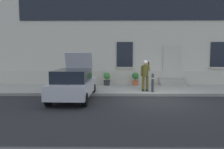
% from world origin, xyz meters
% --- Properties ---
extents(ground_plane, '(80.00, 80.00, 0.00)m').
position_xyz_m(ground_plane, '(0.00, 0.00, 0.00)').
color(ground_plane, '#232326').
extents(sidewalk, '(24.00, 3.60, 0.15)m').
position_xyz_m(sidewalk, '(0.00, 2.80, 0.07)').
color(sidewalk, '#99968E').
rests_on(sidewalk, ground).
extents(curb_edge, '(24.00, 0.12, 0.15)m').
position_xyz_m(curb_edge, '(0.00, 0.94, 0.07)').
color(curb_edge, gray).
rests_on(curb_edge, ground).
extents(building_facade, '(24.00, 1.52, 7.50)m').
position_xyz_m(building_facade, '(0.00, 5.29, 3.73)').
color(building_facade, beige).
rests_on(building_facade, ground).
extents(entrance_stoop, '(1.73, 0.96, 0.48)m').
position_xyz_m(entrance_stoop, '(1.97, 4.23, 0.34)').
color(entrance_stoop, '#9E998E').
rests_on(entrance_stoop, sidewalk).
extents(hatchback_car_silver, '(1.90, 4.12, 2.34)m').
position_xyz_m(hatchback_car_silver, '(-3.93, -0.05, 0.80)').
color(hatchback_car_silver, '#B7B7BF').
rests_on(hatchback_car_silver, ground).
extents(bollard_near_person, '(0.15, 0.15, 1.04)m').
position_xyz_m(bollard_near_person, '(0.18, 1.35, 0.71)').
color(bollard_near_person, '#333338').
rests_on(bollard_near_person, sidewalk).
extents(person_on_phone, '(0.51, 0.48, 1.75)m').
position_xyz_m(person_on_phone, '(-0.19, 1.63, 1.15)').
color(person_on_phone, '#514C1E').
rests_on(person_on_phone, sidewalk).
extents(planter_cream, '(0.44, 0.44, 0.86)m').
position_xyz_m(planter_cream, '(-4.35, 3.92, 0.61)').
color(planter_cream, beige).
rests_on(planter_cream, sidewalk).
extents(planter_charcoal, '(0.44, 0.44, 0.86)m').
position_xyz_m(planter_charcoal, '(-2.44, 4.03, 0.61)').
color(planter_charcoal, '#2D2D30').
rests_on(planter_charcoal, sidewalk).
extents(planter_terracotta, '(0.44, 0.44, 0.86)m').
position_xyz_m(planter_terracotta, '(-0.53, 4.02, 0.61)').
color(planter_terracotta, '#B25B38').
rests_on(planter_terracotta, sidewalk).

